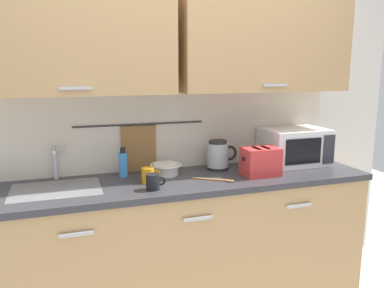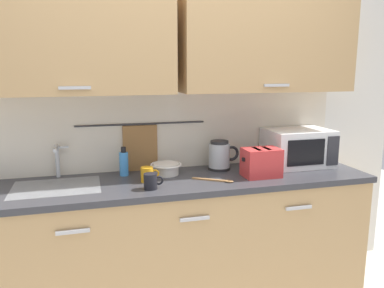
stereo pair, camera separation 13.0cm
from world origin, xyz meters
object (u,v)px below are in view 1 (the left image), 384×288
object	(u,v)px
electric_kettle	(218,155)
mug_near_sink	(148,175)
toaster	(261,161)
microwave	(294,146)
dish_soap_bottle	(123,164)
wooden_spoon	(219,180)
mug_by_kettle	(153,182)
mixing_bowl	(166,168)

from	to	relation	value
electric_kettle	mug_near_sink	world-z (taller)	electric_kettle
toaster	microwave	bearing A→B (deg)	27.48
dish_soap_bottle	toaster	xyz separation A→B (m)	(0.88, -0.27, 0.01)
microwave	wooden_spoon	xyz separation A→B (m)	(-0.70, -0.23, -0.13)
toaster	mug_near_sink	bearing A→B (deg)	174.06
electric_kettle	mug_by_kettle	size ratio (longest dim) A/B	1.89
mug_by_kettle	microwave	bearing A→B (deg)	13.79
microwave	dish_soap_bottle	world-z (taller)	microwave
electric_kettle	wooden_spoon	world-z (taller)	electric_kettle
toaster	wooden_spoon	size ratio (longest dim) A/B	1.04
mixing_bowl	mug_near_sink	bearing A→B (deg)	-137.60
microwave	electric_kettle	bearing A→B (deg)	175.80
dish_soap_bottle	wooden_spoon	size ratio (longest dim) A/B	0.80
mug_near_sink	wooden_spoon	bearing A→B (deg)	-14.06
toaster	mug_by_kettle	world-z (taller)	toaster
dish_soap_bottle	mug_near_sink	xyz separation A→B (m)	(0.13, -0.19, -0.04)
electric_kettle	dish_soap_bottle	distance (m)	0.67
dish_soap_bottle	mixing_bowl	bearing A→B (deg)	-10.79
mixing_bowl	mug_by_kettle	world-z (taller)	mug_by_kettle
microwave	mixing_bowl	size ratio (longest dim) A/B	2.15
dish_soap_bottle	wooden_spoon	xyz separation A→B (m)	(0.56, -0.30, -0.08)
electric_kettle	mixing_bowl	size ratio (longest dim) A/B	1.06
electric_kettle	wooden_spoon	xyz separation A→B (m)	(-0.11, -0.28, -0.10)
mixing_bowl	microwave	bearing A→B (deg)	-0.64
dish_soap_bottle	toaster	distance (m)	0.92
mixing_bowl	toaster	xyz separation A→B (m)	(0.60, -0.21, 0.05)
electric_kettle	toaster	xyz separation A→B (m)	(0.20, -0.25, -0.01)
mug_by_kettle	electric_kettle	bearing A→B (deg)	30.54
dish_soap_bottle	wooden_spoon	world-z (taller)	dish_soap_bottle
microwave	dish_soap_bottle	size ratio (longest dim) A/B	2.35
microwave	electric_kettle	world-z (taller)	microwave
mug_by_kettle	wooden_spoon	xyz separation A→B (m)	(0.44, 0.05, -0.04)
toaster	electric_kettle	bearing A→B (deg)	129.76
mixing_bowl	wooden_spoon	distance (m)	0.38
electric_kettle	wooden_spoon	size ratio (longest dim) A/B	0.92
mug_near_sink	mug_by_kettle	xyz separation A→B (m)	(-0.00, -0.16, 0.00)
microwave	wooden_spoon	world-z (taller)	microwave
mixing_bowl	wooden_spoon	xyz separation A→B (m)	(0.29, -0.24, -0.04)
electric_kettle	mug_near_sink	size ratio (longest dim) A/B	1.89
microwave	mixing_bowl	xyz separation A→B (m)	(-0.99, 0.01, -0.09)
mixing_bowl	electric_kettle	bearing A→B (deg)	4.69
dish_soap_bottle	mug_by_kettle	size ratio (longest dim) A/B	1.63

